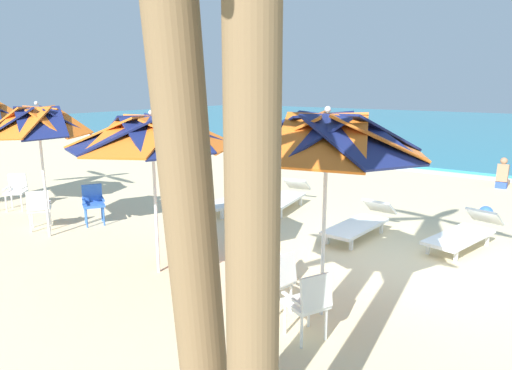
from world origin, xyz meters
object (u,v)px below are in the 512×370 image
(plastic_chair_5, at_px, (93,202))
(sun_lounger_1, at_px, (361,222))
(plastic_chair_4, at_px, (39,207))
(sun_lounger_0, at_px, (464,233))
(plastic_chair_3, at_px, (198,237))
(plastic_chair_0, at_px, (309,301))
(beachgoer_seated, at_px, (503,178))
(plastic_chair_2, at_px, (267,260))
(beach_umbrella_1, at_px, (152,133))
(plastic_chair_7, at_px, (16,189))
(beach_ball, at_px, (486,213))
(palm_tree_1, at_px, (184,133))
(beach_umbrella_2, at_px, (38,123))
(sun_lounger_3, at_px, (239,198))
(plastic_chair_1, at_px, (276,279))
(beach_umbrella_0, at_px, (327,136))
(sun_lounger_2, at_px, (285,197))

(plastic_chair_5, xyz_separation_m, sun_lounger_1, (5.07, 2.67, -0.22))
(plastic_chair_4, height_order, sun_lounger_0, plastic_chair_4)
(plastic_chair_3, bearing_deg, plastic_chair_0, -18.97)
(sun_lounger_1, distance_m, beachgoer_seated, 6.87)
(plastic_chair_3, distance_m, plastic_chair_5, 3.51)
(plastic_chair_2, height_order, sun_lounger_0, plastic_chair_2)
(beach_umbrella_1, relative_size, sun_lounger_1, 1.20)
(plastic_chair_7, relative_size, beach_ball, 2.77)
(plastic_chair_0, bearing_deg, plastic_chair_2, 145.80)
(plastic_chair_3, relative_size, palm_tree_1, 0.19)
(beach_umbrella_2, relative_size, beach_ball, 8.62)
(sun_lounger_3, distance_m, palm_tree_1, 8.19)
(plastic_chair_0, xyz_separation_m, sun_lounger_1, (-1.07, 3.98, -0.22))
(plastic_chair_1, xyz_separation_m, plastic_chair_7, (-8.03, 0.63, 0.00))
(plastic_chair_7, xyz_separation_m, beachgoer_seated, (9.22, 9.73, -0.20))
(sun_lounger_0, bearing_deg, beach_umbrella_1, -131.94)
(plastic_chair_3, bearing_deg, plastic_chair_5, 173.53)
(plastic_chair_0, relative_size, beach_umbrella_1, 0.33)
(beach_umbrella_2, bearing_deg, plastic_chair_1, 0.44)
(plastic_chair_4, bearing_deg, beachgoer_seated, 55.06)
(beach_umbrella_0, distance_m, plastic_chair_2, 2.13)
(beach_umbrella_0, xyz_separation_m, sun_lounger_1, (-0.90, 3.34, -2.10))
(plastic_chair_0, bearing_deg, beach_umbrella_2, 177.62)
(plastic_chair_3, xyz_separation_m, plastic_chair_7, (-6.04, 0.01, 0.00))
(sun_lounger_3, bearing_deg, sun_lounger_2, 42.65)
(plastic_chair_5, relative_size, sun_lounger_3, 0.40)
(plastic_chair_3, bearing_deg, plastic_chair_2, -4.95)
(plastic_chair_0, height_order, beach_umbrella_2, beach_umbrella_2)
(plastic_chair_0, height_order, plastic_chair_1, same)
(sun_lounger_0, bearing_deg, palm_tree_1, -94.12)
(plastic_chair_1, bearing_deg, beach_umbrella_1, 179.26)
(beach_umbrella_1, bearing_deg, palm_tree_1, -38.19)
(plastic_chair_0, relative_size, plastic_chair_2, 1.00)
(plastic_chair_3, xyz_separation_m, sun_lounger_2, (-0.80, 3.96, -0.22))
(beach_ball, bearing_deg, beach_umbrella_1, -120.38)
(plastic_chair_2, distance_m, plastic_chair_3, 1.51)
(beach_umbrella_0, relative_size, plastic_chair_5, 3.17)
(plastic_chair_4, distance_m, sun_lounger_1, 6.66)
(sun_lounger_3, relative_size, palm_tree_1, 0.49)
(beach_umbrella_0, height_order, palm_tree_1, palm_tree_1)
(plastic_chair_0, xyz_separation_m, plastic_chair_5, (-6.14, 1.31, 0.00))
(beach_umbrella_2, distance_m, sun_lounger_3, 4.72)
(sun_lounger_3, bearing_deg, beach_umbrella_1, -71.06)
(beach_umbrella_1, distance_m, beach_ball, 7.72)
(plastic_chair_0, bearing_deg, plastic_chair_5, 167.97)
(plastic_chair_5, distance_m, sun_lounger_0, 7.62)
(beach_umbrella_0, xyz_separation_m, beach_umbrella_2, (-5.96, -0.38, -0.10))
(sun_lounger_1, bearing_deg, plastic_chair_3, -117.40)
(plastic_chair_1, bearing_deg, plastic_chair_4, 179.28)
(plastic_chair_0, distance_m, beach_ball, 6.78)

